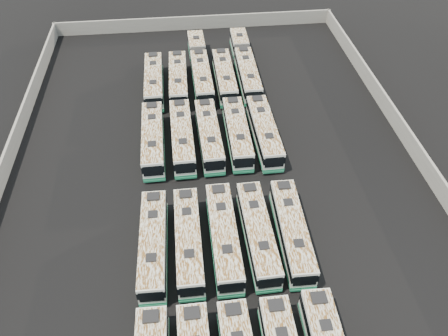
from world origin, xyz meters
TOP-DOWN VIEW (x-y plane):
  - ground at (0.00, 0.00)m, footprint 140.00×140.00m
  - perimeter_wall at (0.00, 0.00)m, footprint 45.20×73.20m
  - bus_midfront_far_left at (-6.47, -8.25)m, footprint 2.52×10.80m
  - bus_midfront_left at (-3.38, -8.20)m, footprint 2.29×10.67m
  - bus_midfront_center at (-0.20, -8.09)m, footprint 2.36×10.94m
  - bus_midfront_right at (2.88, -8.08)m, footprint 2.50×10.78m
  - bus_midfront_far_right at (5.99, -8.18)m, footprint 2.55×10.81m
  - bus_midback_far_left at (-6.60, 6.29)m, footprint 2.47×11.09m
  - bus_midback_left at (-3.32, 6.37)m, footprint 2.53×11.17m
  - bus_midback_center at (-0.28, 6.33)m, footprint 2.58×10.93m
  - bus_midback_right at (2.97, 6.42)m, footprint 2.36×10.91m
  - bus_midback_far_right at (6.04, 6.23)m, footprint 2.52×11.16m
  - bus_back_far_left at (-6.56, 18.47)m, footprint 2.37×10.93m
  - bus_back_left at (-3.34, 18.44)m, footprint 2.53×11.02m
  - bus_back_center at (-0.24, 21.44)m, footprint 2.57×17.00m
  - bus_back_right at (2.85, 18.44)m, footprint 2.33×10.95m
  - bus_back_far_right at (6.04, 21.46)m, footprint 2.53×17.14m

SIDE VIEW (x-z plane):
  - ground at x=0.00m, z-range 0.00..0.00m
  - perimeter_wall at x=0.00m, z-range 0.00..2.20m
  - bus_midfront_left at x=-3.38m, z-range 0.03..3.04m
  - bus_midfront_right at x=2.88m, z-range 0.03..3.06m
  - bus_midfront_far_left at x=-6.47m, z-range 0.03..3.06m
  - bus_midfront_far_right at x=5.99m, z-range 0.03..3.06m
  - bus_midback_center at x=-0.28m, z-range 0.03..3.10m
  - bus_midback_right at x=2.97m, z-range 0.03..3.10m
  - bus_back_center at x=-0.24m, z-range 0.03..3.11m
  - bus_back_far_left at x=-6.56m, z-range 0.03..3.11m
  - bus_midfront_center at x=-0.20m, z-range 0.03..3.11m
  - bus_back_right at x=2.85m, z-range 0.03..3.12m
  - bus_back_left at x=-3.34m, z-range 0.03..3.13m
  - bus_back_far_right at x=6.04m, z-range 0.03..3.13m
  - bus_midback_far_left at x=-6.60m, z-range 0.04..3.15m
  - bus_midback_far_right at x=6.04m, z-range 0.04..3.17m
  - bus_midback_left at x=-3.32m, z-range 0.04..3.17m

